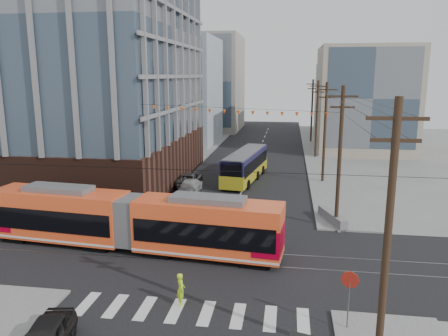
# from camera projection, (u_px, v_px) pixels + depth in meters

# --- Properties ---
(ground) EXTENTS (160.00, 160.00, 0.00)m
(ground) POSITION_uv_depth(u_px,v_px,m) (203.00, 285.00, 24.95)
(ground) COLOR slate
(office_building) EXTENTS (30.00, 25.00, 28.60)m
(office_building) POSITION_uv_depth(u_px,v_px,m) (44.00, 51.00, 47.40)
(office_building) COLOR #381E16
(office_building) RESTS_ON ground
(bg_bldg_nw_near) EXTENTS (18.00, 16.00, 18.00)m
(bg_bldg_nw_near) POSITION_uv_depth(u_px,v_px,m) (165.00, 91.00, 75.83)
(bg_bldg_nw_near) COLOR #8C99A5
(bg_bldg_nw_near) RESTS_ON ground
(bg_bldg_ne_near) EXTENTS (14.00, 14.00, 16.00)m
(bg_bldg_ne_near) POSITION_uv_depth(u_px,v_px,m) (364.00, 100.00, 67.38)
(bg_bldg_ne_near) COLOR gray
(bg_bldg_ne_near) RESTS_ON ground
(bg_bldg_nw_far) EXTENTS (16.00, 18.00, 20.00)m
(bg_bldg_nw_far) POSITION_uv_depth(u_px,v_px,m) (204.00, 83.00, 94.53)
(bg_bldg_nw_far) COLOR gray
(bg_bldg_nw_far) RESTS_ON ground
(bg_bldg_ne_far) EXTENTS (16.00, 16.00, 14.00)m
(bg_bldg_ne_far) POSITION_uv_depth(u_px,v_px,m) (358.00, 99.00, 86.64)
(bg_bldg_ne_far) COLOR #8C99A5
(bg_bldg_ne_far) RESTS_ON ground
(utility_pole_near) EXTENTS (0.30, 0.30, 11.00)m
(utility_pole_near) POSITION_uv_depth(u_px,v_px,m) (387.00, 241.00, 16.77)
(utility_pole_near) COLOR black
(utility_pole_near) RESTS_ON ground
(utility_pole_far) EXTENTS (0.30, 0.30, 11.00)m
(utility_pole_far) POSITION_uv_depth(u_px,v_px,m) (312.00, 111.00, 76.73)
(utility_pole_far) COLOR black
(utility_pole_far) RESTS_ON ground
(streetcar) EXTENTS (20.80, 4.95, 3.97)m
(streetcar) POSITION_uv_depth(u_px,v_px,m) (131.00, 221.00, 29.70)
(streetcar) COLOR #F65222
(streetcar) RESTS_ON ground
(city_bus) EXTENTS (4.29, 12.27, 3.41)m
(city_bus) POSITION_uv_depth(u_px,v_px,m) (245.00, 165.00, 49.52)
(city_bus) COLOR #18163C
(city_bus) RESTS_ON ground
(parked_car_silver) EXTENTS (2.17, 4.52, 1.43)m
(parked_car_silver) POSITION_uv_depth(u_px,v_px,m) (174.00, 205.00, 37.87)
(parked_car_silver) COLOR #97989A
(parked_car_silver) RESTS_ON ground
(parked_car_white) EXTENTS (2.15, 4.96, 1.42)m
(parked_car_white) POSITION_uv_depth(u_px,v_px,m) (191.00, 185.00, 44.51)
(parked_car_white) COLOR #B7B7B7
(parked_car_white) RESTS_ON ground
(parked_car_grey) EXTENTS (2.75, 5.34, 1.44)m
(parked_car_grey) POSITION_uv_depth(u_px,v_px,m) (190.00, 179.00, 47.07)
(parked_car_grey) COLOR #4C4C4C
(parked_car_grey) RESTS_ON ground
(pedestrian) EXTENTS (0.64, 0.76, 1.77)m
(pedestrian) POSITION_uv_depth(u_px,v_px,m) (181.00, 289.00, 22.57)
(pedestrian) COLOR #C1F122
(pedestrian) RESTS_ON ground
(stop_sign) EXTENTS (1.05, 1.05, 2.78)m
(stop_sign) POSITION_uv_depth(u_px,v_px,m) (348.00, 303.00, 20.22)
(stop_sign) COLOR #A52216
(stop_sign) RESTS_ON ground
(jersey_barrier) EXTENTS (2.34, 4.41, 0.87)m
(jersey_barrier) POSITION_uv_depth(u_px,v_px,m) (332.00, 218.00, 35.24)
(jersey_barrier) COLOR gray
(jersey_barrier) RESTS_ON ground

